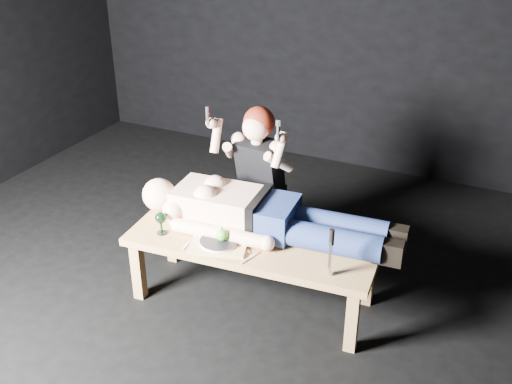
# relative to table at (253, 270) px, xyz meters

# --- Properties ---
(ground) EXTENTS (5.00, 5.00, 0.00)m
(ground) POSITION_rel_table_xyz_m (-0.23, -0.23, -0.23)
(ground) COLOR black
(ground) RESTS_ON ground
(table) EXTENTS (1.56, 0.68, 0.45)m
(table) POSITION_rel_table_xyz_m (0.00, 0.00, 0.00)
(table) COLOR #AC8A4C
(table) RESTS_ON ground
(lying_man) EXTENTS (1.64, 0.61, 0.28)m
(lying_man) POSITION_rel_table_xyz_m (0.04, 0.13, 0.36)
(lying_man) COLOR beige
(lying_man) RESTS_ON table
(kneeling_woman) EXTENTS (0.66, 0.73, 1.15)m
(kneeling_woman) POSITION_rel_table_xyz_m (-0.17, 0.56, 0.35)
(kneeling_woman) COLOR black
(kneeling_woman) RESTS_ON ground
(serving_tray) EXTENTS (0.39, 0.33, 0.02)m
(serving_tray) POSITION_rel_table_xyz_m (-0.15, -0.15, 0.24)
(serving_tray) COLOR tan
(serving_tray) RESTS_ON table
(plate) EXTENTS (0.28, 0.28, 0.02)m
(plate) POSITION_rel_table_xyz_m (-0.15, -0.15, 0.25)
(plate) COLOR white
(plate) RESTS_ON serving_tray
(apple) EXTENTS (0.07, 0.07, 0.07)m
(apple) POSITION_rel_table_xyz_m (-0.13, -0.14, 0.30)
(apple) COLOR green
(apple) RESTS_ON plate
(goblet) EXTENTS (0.08, 0.08, 0.15)m
(goblet) POSITION_rel_table_xyz_m (-0.53, -0.18, 0.30)
(goblet) COLOR black
(goblet) RESTS_ON table
(fork_flat) EXTENTS (0.03, 0.16, 0.01)m
(fork_flat) POSITION_rel_table_xyz_m (-0.33, -0.21, 0.23)
(fork_flat) COLOR #B2B2B7
(fork_flat) RESTS_ON table
(knife_flat) EXTENTS (0.06, 0.16, 0.01)m
(knife_flat) POSITION_rel_table_xyz_m (0.08, -0.19, 0.23)
(knife_flat) COLOR #B2B2B7
(knife_flat) RESTS_ON table
(spoon_flat) EXTENTS (0.11, 0.14, 0.01)m
(spoon_flat) POSITION_rel_table_xyz_m (0.00, -0.09, 0.23)
(spoon_flat) COLOR #B2B2B7
(spoon_flat) RESTS_ON table
(carving_knife) EXTENTS (0.04, 0.04, 0.29)m
(carving_knife) POSITION_rel_table_xyz_m (0.54, -0.15, 0.37)
(carving_knife) COLOR #B2B2B7
(carving_knife) RESTS_ON table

